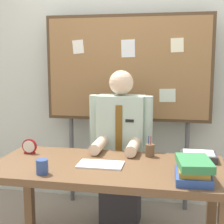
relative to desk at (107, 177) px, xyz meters
The scene contains 10 objects.
back_wall 1.34m from the desk, 90.00° to the left, with size 6.40×0.08×2.70m, color silver.
desk is the anchor object (origin of this frame).
person 0.58m from the desk, 90.00° to the left, with size 0.55×0.56×1.38m.
bulletin_board 1.18m from the desk, 89.99° to the left, with size 1.58×0.09×1.88m.
book_stack 0.63m from the desk, 18.44° to the right, with size 0.23×0.32×0.13m.
open_notebook 0.11m from the desk, 155.19° to the right, with size 0.32×0.19×0.01m, color white.
desk_clock 0.69m from the desk, 166.16° to the left, with size 0.12×0.04×0.12m.
coffee_mug 0.48m from the desk, 144.89° to the right, with size 0.08×0.08×0.10m, color #334C8C.
pen_holder 0.41m from the desk, 43.51° to the left, with size 0.07×0.07×0.16m.
paper_tray 0.69m from the desk, 20.83° to the left, with size 0.26×0.20×0.06m.
Camera 1 is at (0.46, -2.20, 1.47)m, focal length 53.17 mm.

